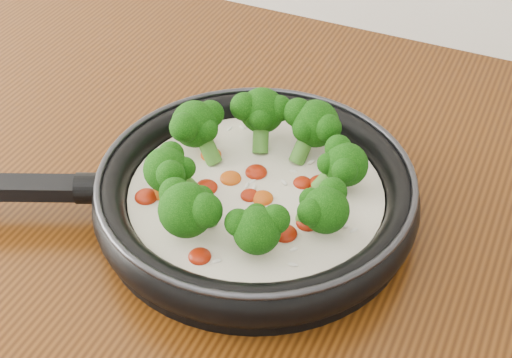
% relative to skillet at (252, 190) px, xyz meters
% --- Properties ---
extents(skillet, '(0.54, 0.43, 0.09)m').
position_rel_skillet_xyz_m(skillet, '(0.00, 0.00, 0.00)').
color(skillet, black).
rests_on(skillet, counter).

